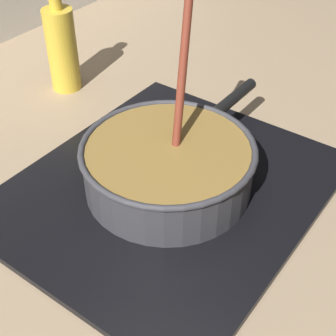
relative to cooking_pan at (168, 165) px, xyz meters
The scene contains 6 objects.
ground 0.10m from the cooking_pan, 72.00° to the right, with size 2.40×1.60×0.04m, color #9E8466.
hob_plate 0.05m from the cooking_pan, behind, with size 0.56×0.48×0.01m, color black.
burner_ring 0.04m from the cooking_pan, behind, with size 0.20×0.20×0.01m, color #592D0C.
spare_burner 0.18m from the cooking_pan, ahead, with size 0.12×0.12×0.01m, color #262628.
cooking_pan is the anchor object (origin of this frame).
sauce_bottle 0.43m from the cooking_pan, 69.00° to the left, with size 0.07×0.07×0.24m.
Camera 1 is at (-0.55, -0.32, 0.59)m, focal length 53.39 mm.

